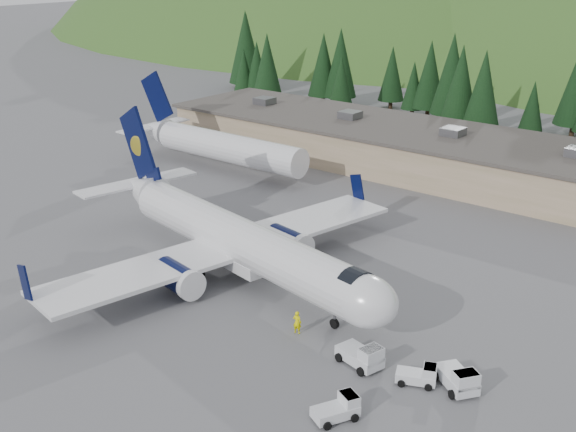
{
  "coord_description": "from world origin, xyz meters",
  "views": [
    {
      "loc": [
        37.74,
        -41.15,
        26.48
      ],
      "look_at": [
        0.0,
        6.0,
        4.0
      ],
      "focal_mm": 45.0,
      "sensor_mm": 36.0,
      "label": 1
    }
  ],
  "objects_px": {
    "baggage_tug_a": "(363,356)",
    "baggage_tug_c": "(339,408)",
    "baggage_tug_b": "(459,379)",
    "baggage_tug_d": "(420,375)",
    "ramp_worker": "(297,322)",
    "terminal_building": "(415,149)",
    "airliner": "(236,240)",
    "second_airliner": "(213,144)"
  },
  "relations": [
    {
      "from": "baggage_tug_a",
      "to": "baggage_tug_c",
      "type": "bearing_deg",
      "value": -56.05
    },
    {
      "from": "second_airliner",
      "to": "baggage_tug_c",
      "type": "distance_m",
      "value": 53.63
    },
    {
      "from": "baggage_tug_c",
      "to": "terminal_building",
      "type": "height_order",
      "value": "terminal_building"
    },
    {
      "from": "airliner",
      "to": "baggage_tug_b",
      "type": "height_order",
      "value": "airliner"
    },
    {
      "from": "baggage_tug_c",
      "to": "baggage_tug_d",
      "type": "bearing_deg",
      "value": 8.93
    },
    {
      "from": "second_airliner",
      "to": "baggage_tug_a",
      "type": "xyz_separation_m",
      "value": [
        40.3,
        -27.18,
        -2.54
      ]
    },
    {
      "from": "baggage_tug_a",
      "to": "baggage_tug_c",
      "type": "distance_m",
      "value": 6.0
    },
    {
      "from": "airliner",
      "to": "baggage_tug_a",
      "type": "bearing_deg",
      "value": -7.21
    },
    {
      "from": "terminal_building",
      "to": "baggage_tug_d",
      "type": "xyz_separation_m",
      "value": [
        24.4,
        -42.6,
        -2.01
      ]
    },
    {
      "from": "baggage_tug_c",
      "to": "baggage_tug_b",
      "type": "bearing_deg",
      "value": -4.21
    },
    {
      "from": "baggage_tug_c",
      "to": "airliner",
      "type": "bearing_deg",
      "value": 85.79
    },
    {
      "from": "terminal_building",
      "to": "airliner",
      "type": "bearing_deg",
      "value": -84.03
    },
    {
      "from": "airliner",
      "to": "terminal_building",
      "type": "distance_m",
      "value": 38.01
    },
    {
      "from": "baggage_tug_b",
      "to": "ramp_worker",
      "type": "height_order",
      "value": "ramp_worker"
    },
    {
      "from": "second_airliner",
      "to": "baggage_tug_b",
      "type": "xyz_separation_m",
      "value": [
        46.6,
        -25.68,
        -2.54
      ]
    },
    {
      "from": "baggage_tug_a",
      "to": "baggage_tug_c",
      "type": "height_order",
      "value": "baggage_tug_a"
    },
    {
      "from": "second_airliner",
      "to": "baggage_tug_a",
      "type": "height_order",
      "value": "second_airliner"
    },
    {
      "from": "ramp_worker",
      "to": "airliner",
      "type": "bearing_deg",
      "value": -37.56
    },
    {
      "from": "baggage_tug_a",
      "to": "terminal_building",
      "type": "relative_size",
      "value": 0.05
    },
    {
      "from": "second_airliner",
      "to": "ramp_worker",
      "type": "height_order",
      "value": "second_airliner"
    },
    {
      "from": "terminal_building",
      "to": "ramp_worker",
      "type": "bearing_deg",
      "value": -71.5
    },
    {
      "from": "second_airliner",
      "to": "baggage_tug_d",
      "type": "height_order",
      "value": "second_airliner"
    },
    {
      "from": "baggage_tug_b",
      "to": "terminal_building",
      "type": "bearing_deg",
      "value": 158.01
    },
    {
      "from": "ramp_worker",
      "to": "baggage_tug_d",
      "type": "bearing_deg",
      "value": 165.59
    },
    {
      "from": "baggage_tug_b",
      "to": "terminal_building",
      "type": "height_order",
      "value": "terminal_building"
    },
    {
      "from": "second_airliner",
      "to": "baggage_tug_d",
      "type": "relative_size",
      "value": 9.58
    },
    {
      "from": "baggage_tug_a",
      "to": "baggage_tug_d",
      "type": "distance_m",
      "value": 4.06
    },
    {
      "from": "airliner",
      "to": "baggage_tug_d",
      "type": "height_order",
      "value": "airliner"
    },
    {
      "from": "baggage_tug_d",
      "to": "baggage_tug_c",
      "type": "bearing_deg",
      "value": -131.52
    },
    {
      "from": "airliner",
      "to": "baggage_tug_d",
      "type": "distance_m",
      "value": 21.18
    },
    {
      "from": "airliner",
      "to": "baggage_tug_a",
      "type": "distance_m",
      "value": 17.48
    },
    {
      "from": "second_airliner",
      "to": "terminal_building",
      "type": "relative_size",
      "value": 0.39
    },
    {
      "from": "baggage_tug_a",
      "to": "baggage_tug_c",
      "type": "xyz_separation_m",
      "value": [
        2.02,
        -5.65,
        -0.12
      ]
    },
    {
      "from": "terminal_building",
      "to": "baggage_tug_d",
      "type": "relative_size",
      "value": 24.73
    },
    {
      "from": "baggage_tug_c",
      "to": "terminal_building",
      "type": "distance_m",
      "value": 53.77
    },
    {
      "from": "baggage_tug_a",
      "to": "baggage_tug_d",
      "type": "height_order",
      "value": "baggage_tug_a"
    },
    {
      "from": "baggage_tug_c",
      "to": "baggage_tug_d",
      "type": "xyz_separation_m",
      "value": [
        1.99,
        6.23,
        -0.04
      ]
    },
    {
      "from": "baggage_tug_d",
      "to": "baggage_tug_a",
      "type": "bearing_deg",
      "value": 164.46
    },
    {
      "from": "baggage_tug_a",
      "to": "ramp_worker",
      "type": "distance_m",
      "value": 6.25
    },
    {
      "from": "baggage_tug_b",
      "to": "baggage_tug_c",
      "type": "bearing_deg",
      "value": -85.49
    },
    {
      "from": "baggage_tug_b",
      "to": "baggage_tug_d",
      "type": "bearing_deg",
      "value": -122.72
    },
    {
      "from": "airliner",
      "to": "ramp_worker",
      "type": "height_order",
      "value": "airliner"
    }
  ]
}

